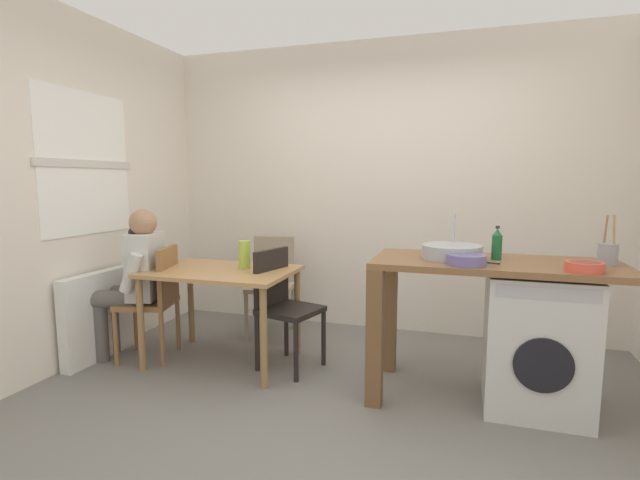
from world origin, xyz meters
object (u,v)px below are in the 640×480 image
at_px(dining_table, 222,282).
at_px(mixing_bowl, 466,259).
at_px(washing_machine, 536,341).
at_px(vase, 244,255).
at_px(chair_spare_by_wall, 272,279).
at_px(chair_person_seat, 156,296).
at_px(seated_person, 135,276).
at_px(chair_opposite, 283,301).
at_px(utensil_crock, 608,253).
at_px(colander, 584,266).
at_px(bottle_tall_green, 497,244).

distance_m(dining_table, mixing_bowl, 1.84).
height_order(washing_machine, vase, vase).
bearing_deg(vase, chair_spare_by_wall, 95.45).
height_order(chair_person_seat, seated_person, seated_person).
xyz_separation_m(chair_opposite, chair_spare_by_wall, (-0.39, 0.70, 0.00)).
distance_m(dining_table, chair_spare_by_wall, 0.79).
xyz_separation_m(dining_table, washing_machine, (2.23, -0.06, -0.21)).
distance_m(chair_spare_by_wall, vase, 0.76).
relative_size(chair_spare_by_wall, vase, 4.17).
xyz_separation_m(mixing_bowl, utensil_crock, (0.80, 0.25, 0.03)).
bearing_deg(chair_spare_by_wall, washing_machine, 147.85).
distance_m(dining_table, colander, 2.45).
height_order(washing_machine, utensil_crock, utensil_crock).
xyz_separation_m(bottle_tall_green, mixing_bowl, (-0.18, -0.26, -0.06)).
xyz_separation_m(washing_machine, colander, (0.19, -0.22, 0.52)).
bearing_deg(seated_person, chair_spare_by_wall, -56.83).
xyz_separation_m(dining_table, chair_opposite, (0.48, 0.07, -0.14)).
distance_m(chair_person_seat, chair_opposite, 1.04).
height_order(dining_table, chair_opposite, chair_opposite).
bearing_deg(utensil_crock, chair_opposite, 177.99).
bearing_deg(chair_spare_by_wall, colander, 144.82).
bearing_deg(bottle_tall_green, chair_opposite, 177.57).
distance_m(chair_person_seat, washing_machine, 2.78).
height_order(washing_machine, colander, colander).
relative_size(seated_person, washing_machine, 1.40).
bearing_deg(chair_opposite, bottle_tall_green, 103.17).
distance_m(seated_person, vase, 0.90).
bearing_deg(dining_table, seated_person, -170.08).
bearing_deg(seated_person, mixing_bowl, -108.47).
distance_m(washing_machine, utensil_crock, 0.67).
xyz_separation_m(seated_person, utensil_crock, (3.30, 0.12, 0.32)).
xyz_separation_m(dining_table, vase, (0.15, 0.10, 0.20)).
distance_m(mixing_bowl, colander, 0.62).
bearing_deg(colander, seated_person, 177.23).
distance_m(seated_person, mixing_bowl, 2.52).
bearing_deg(chair_person_seat, seated_person, 90.00).
xyz_separation_m(chair_person_seat, mixing_bowl, (2.34, -0.17, 0.45)).
height_order(washing_machine, bottle_tall_green, bottle_tall_green).
height_order(chair_opposite, colander, colander).
bearing_deg(utensil_crock, mixing_bowl, -162.69).
bearing_deg(chair_opposite, colander, 95.53).
bearing_deg(chair_spare_by_wall, seated_person, 37.64).
relative_size(chair_person_seat, colander, 4.50).
xyz_separation_m(chair_person_seat, washing_machine, (2.78, 0.02, -0.08)).
bearing_deg(chair_opposite, dining_table, -66.07).
distance_m(chair_opposite, bottle_tall_green, 1.58).
height_order(utensil_crock, vase, utensil_crock).
height_order(dining_table, bottle_tall_green, bottle_tall_green).
height_order(chair_spare_by_wall, vase, vase).
height_order(mixing_bowl, utensil_crock, utensil_crock).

